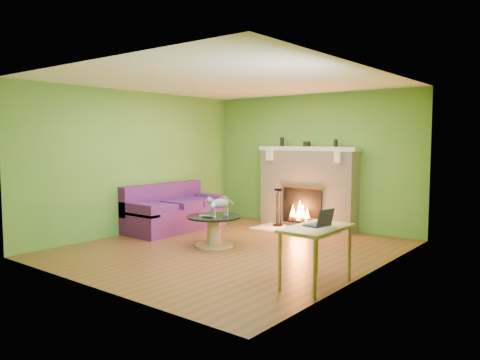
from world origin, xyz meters
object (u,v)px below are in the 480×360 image
object	(u,v)px
sofa	(173,212)
desk	(316,234)
coffee_table	(214,229)
cat	(220,206)

from	to	relation	value
sofa	desk	size ratio (longest dim) A/B	2.05
coffee_table	desk	size ratio (longest dim) A/B	0.92
cat	desk	bearing A→B (deg)	-11.42
sofa	desk	world-z (taller)	sofa
desk	cat	size ratio (longest dim) A/B	1.79
sofa	cat	xyz separation A→B (m)	(1.60, -0.50, 0.32)
desk	coffee_table	bearing A→B (deg)	161.58
desk	cat	distance (m)	2.35
coffee_table	cat	xyz separation A→B (m)	(0.08, 0.05, 0.37)
sofa	cat	distance (m)	1.71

